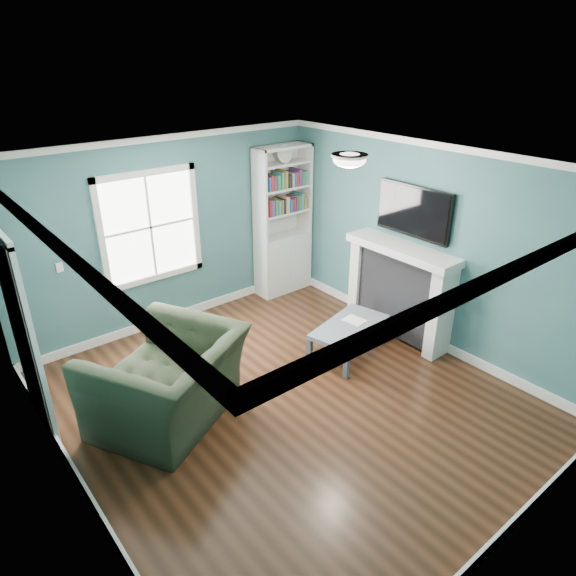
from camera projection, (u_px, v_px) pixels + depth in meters
floor at (288, 400)px, 5.76m from camera, size 5.00×5.00×0.00m
room_walls at (288, 271)px, 5.09m from camera, size 5.00×5.00×5.00m
trim at (288, 302)px, 5.23m from camera, size 4.50×5.00×2.60m
window at (150, 227)px, 6.71m from camera, size 1.40×0.06×1.50m
bookshelf at (283, 235)px, 7.99m from camera, size 0.90×0.35×2.31m
fireplace at (399, 292)px, 6.82m from camera, size 0.44×1.58×1.30m
tv at (414, 211)px, 6.42m from camera, size 0.06×1.10×0.65m
door at (22, 331)px, 5.02m from camera, size 0.12×0.98×2.17m
ceiling_fixture at (349, 159)px, 5.26m from camera, size 0.38×0.38×0.15m
light_switch at (60, 267)px, 6.13m from camera, size 0.08×0.01×0.12m
recliner at (166, 368)px, 5.22m from camera, size 1.72×1.51×1.26m
coffee_table at (350, 329)px, 6.53m from camera, size 1.19×0.84×0.39m
paper_sheet at (354, 320)px, 6.62m from camera, size 0.25×0.30×0.00m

